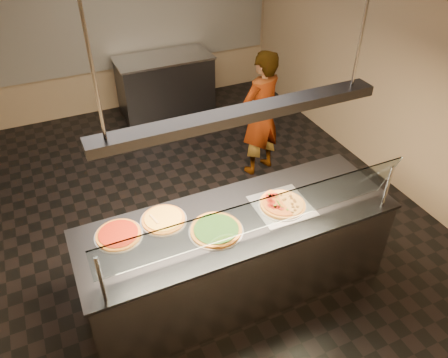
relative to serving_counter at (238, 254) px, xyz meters
name	(u,v)px	position (x,y,z in m)	size (l,w,h in m)	color
ground	(197,205)	(0.11, 1.35, -0.48)	(5.00, 6.00, 0.02)	black
wall_back	(121,16)	(0.11, 4.36, 1.03)	(5.00, 0.02, 3.00)	#907A5C
wall_front	(395,320)	(0.11, -1.66, 1.03)	(5.00, 0.02, 3.00)	#907A5C
wall_right	(382,57)	(2.62, 1.35, 1.03)	(0.02, 6.00, 3.00)	#907A5C
tile_band	(123,30)	(0.11, 4.33, 0.83)	(4.90, 0.02, 1.20)	silver
serving_counter	(238,254)	(0.00, 0.00, 0.00)	(2.85, 0.94, 0.93)	#B7B7BC
sneeze_guard	(259,216)	(0.00, -0.34, 0.76)	(2.61, 0.18, 0.54)	#B7B7BC
perforated_tray	(282,206)	(0.43, -0.02, 0.47)	(0.51, 0.51, 0.01)	silver
half_pizza_pepperoni	(273,206)	(0.33, -0.02, 0.50)	(0.22, 0.41, 0.05)	#9E591C
half_pizza_sausage	(291,201)	(0.52, -0.03, 0.49)	(0.22, 0.41, 0.04)	#9E591C
pizza_spinach	(216,229)	(-0.25, -0.07, 0.48)	(0.47, 0.47, 0.03)	silver
pizza_cheese	(163,219)	(-0.61, 0.24, 0.48)	(0.41, 0.41, 0.03)	silver
pizza_tomato	(118,234)	(-1.02, 0.21, 0.48)	(0.41, 0.41, 0.03)	silver
pizza_spatula	(160,221)	(-0.65, 0.21, 0.49)	(0.21, 0.23, 0.02)	#B7B7BC
prep_table	(165,84)	(0.59, 3.90, 0.00)	(1.52, 0.74, 0.93)	#313136
worker	(261,115)	(1.17, 1.74, 0.37)	(0.61, 0.40, 1.68)	#2D2A37
heat_lamp_housing	(241,114)	(0.00, 0.00, 1.48)	(2.30, 0.18, 0.08)	#313136
lamp_rod_left	(92,66)	(-1.00, 0.00, 2.03)	(0.02, 0.02, 1.01)	#B7B7BC
lamp_rod_right	(364,22)	(1.00, 0.00, 2.03)	(0.02, 0.02, 1.01)	#B7B7BC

